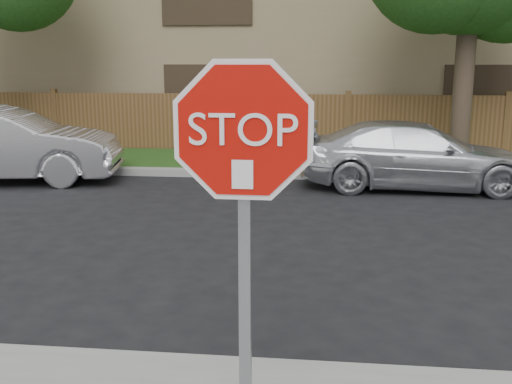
# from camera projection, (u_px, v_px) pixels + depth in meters

# --- Properties ---
(ground) EXTENTS (90.00, 90.00, 0.00)m
(ground) POSITION_uv_depth(u_px,v_px,m) (397.00, 376.00, 4.83)
(ground) COLOR black
(ground) RESTS_ON ground
(far_curb) EXTENTS (70.00, 0.30, 0.15)m
(far_curb) POSITION_uv_depth(u_px,v_px,m) (352.00, 176.00, 12.72)
(far_curb) COLOR gray
(far_curb) RESTS_ON ground
(grass_strip) EXTENTS (70.00, 3.00, 0.12)m
(grass_strip) POSITION_uv_depth(u_px,v_px,m) (349.00, 163.00, 14.32)
(grass_strip) COLOR #1E4714
(grass_strip) RESTS_ON ground
(fence) EXTENTS (70.00, 0.12, 1.60)m
(fence) POSITION_uv_depth(u_px,v_px,m) (347.00, 125.00, 15.72)
(fence) COLOR #51391C
(fence) RESTS_ON ground
(apartment_building) EXTENTS (35.20, 9.20, 7.20)m
(apartment_building) POSITION_uv_depth(u_px,v_px,m) (344.00, 28.00, 20.55)
(apartment_building) COLOR #908159
(apartment_building) RESTS_ON ground
(stop_sign) EXTENTS (1.01, 0.13, 2.55)m
(stop_sign) POSITION_uv_depth(u_px,v_px,m) (244.00, 192.00, 3.11)
(stop_sign) COLOR gray
(stop_sign) RESTS_ON sidewalk_near
(sedan_left) EXTENTS (4.93, 2.43, 1.55)m
(sedan_left) POSITION_uv_depth(u_px,v_px,m) (2.00, 145.00, 12.31)
(sedan_left) COLOR silver
(sedan_left) RESTS_ON ground
(sedan_right) EXTENTS (4.53, 1.89, 1.31)m
(sedan_right) POSITION_uv_depth(u_px,v_px,m) (416.00, 155.00, 11.73)
(sedan_right) COLOR silver
(sedan_right) RESTS_ON ground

